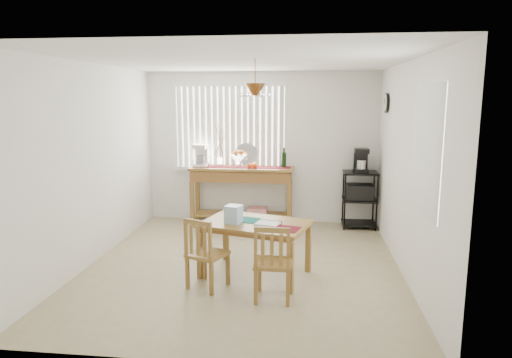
# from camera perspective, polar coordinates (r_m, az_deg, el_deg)

# --- Properties ---
(ground) EXTENTS (4.00, 4.50, 0.01)m
(ground) POSITION_cam_1_polar(r_m,az_deg,el_deg) (6.07, -1.56, -10.76)
(ground) COLOR tan
(room_shell) EXTENTS (4.20, 4.70, 2.70)m
(room_shell) POSITION_cam_1_polar(r_m,az_deg,el_deg) (5.70, -1.59, 5.43)
(room_shell) COLOR white
(room_shell) RESTS_ON ground
(sideboard) EXTENTS (1.76, 0.50, 0.99)m
(sideboard) POSITION_cam_1_polar(r_m,az_deg,el_deg) (7.80, -1.74, -0.31)
(sideboard) COLOR olive
(sideboard) RESTS_ON ground
(sideboard_items) EXTENTS (1.67, 0.42, 0.76)m
(sideboard_items) POSITION_cam_1_polar(r_m,az_deg,el_deg) (7.81, -3.99, 2.66)
(sideboard_items) COLOR maroon
(sideboard_items) RESTS_ON sideboard
(wire_cart) EXTENTS (0.56, 0.45, 0.95)m
(wire_cart) POSITION_cam_1_polar(r_m,az_deg,el_deg) (7.81, 12.83, -1.84)
(wire_cart) COLOR black
(wire_cart) RESTS_ON ground
(cart_items) EXTENTS (0.22, 0.27, 0.39)m
(cart_items) POSITION_cam_1_polar(r_m,az_deg,el_deg) (7.73, 12.99, 2.23)
(cart_items) COLOR black
(cart_items) RESTS_ON wire_cart
(dining_table) EXTENTS (1.43, 1.12, 0.67)m
(dining_table) POSITION_cam_1_polar(r_m,az_deg,el_deg) (5.57, -0.11, -6.16)
(dining_table) COLOR olive
(dining_table) RESTS_ON ground
(table_items) EXTENTS (0.95, 0.70, 0.22)m
(table_items) POSITION_cam_1_polar(r_m,az_deg,el_deg) (5.48, -1.73, -4.73)
(table_items) COLOR #12695C
(table_items) RESTS_ON dining_table
(chair_left) EXTENTS (0.51, 0.51, 0.84)m
(chair_left) POSITION_cam_1_polar(r_m,az_deg,el_deg) (5.27, -6.33, -9.28)
(chair_left) COLOR olive
(chair_left) RESTS_ON ground
(chair_right) EXTENTS (0.40, 0.40, 0.86)m
(chair_right) POSITION_cam_1_polar(r_m,az_deg,el_deg) (4.94, 2.15, -10.49)
(chair_right) COLOR olive
(chair_right) RESTS_ON ground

